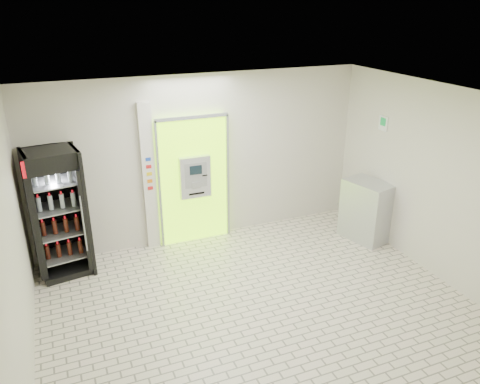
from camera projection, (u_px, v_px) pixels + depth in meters
ground at (259, 308)px, 6.74m from camera, size 6.00×6.00×0.00m
room_shell at (261, 190)px, 6.04m from camera, size 6.00×6.00×6.00m
atm_assembly at (194, 179)px, 8.29m from camera, size 1.30×0.24×2.33m
pillar at (149, 178)px, 8.00m from camera, size 0.22×0.11×2.60m
beverage_cooler at (59, 215)px, 7.33m from camera, size 0.88×0.83×2.06m
steel_cabinet at (366, 211)px, 8.54m from camera, size 0.77×0.95×1.11m
exit_sign at (383, 123)px, 8.17m from camera, size 0.02×0.22×0.26m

